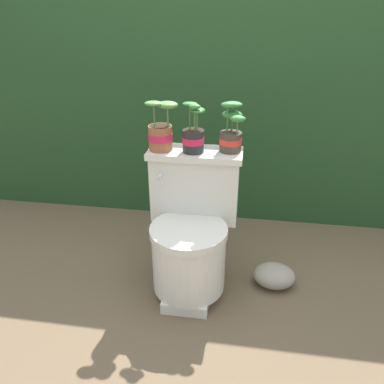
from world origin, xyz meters
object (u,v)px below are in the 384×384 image
object	(u,v)px
potted_plant_left	(161,131)
potted_plant_midleft	(194,135)
toilet	(191,232)
potted_plant_middle	(231,132)
garden_stone	(274,276)

from	to	relation	value
potted_plant_left	potted_plant_midleft	xyz separation A→B (m)	(0.15, -0.00, -0.01)
toilet	potted_plant_middle	size ratio (longest dim) A/B	3.03
toilet	potted_plant_left	world-z (taller)	potted_plant_left
potted_plant_middle	toilet	bearing A→B (deg)	-136.94
potted_plant_left	potted_plant_middle	distance (m)	0.33
potted_plant_midleft	potted_plant_middle	distance (m)	0.18
toilet	potted_plant_left	distance (m)	0.51
toilet	potted_plant_left	size ratio (longest dim) A/B	2.95
potted_plant_left	garden_stone	size ratio (longest dim) A/B	1.09
toilet	potted_plant_midleft	distance (m)	0.47
toilet	potted_plant_middle	distance (m)	0.52
potted_plant_left	potted_plant_middle	world-z (taller)	potted_plant_left
potted_plant_middle	potted_plant_midleft	bearing A→B (deg)	-166.66
potted_plant_left	potted_plant_middle	size ratio (longest dim) A/B	1.02
potted_plant_left	potted_plant_midleft	size ratio (longest dim) A/B	1.02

